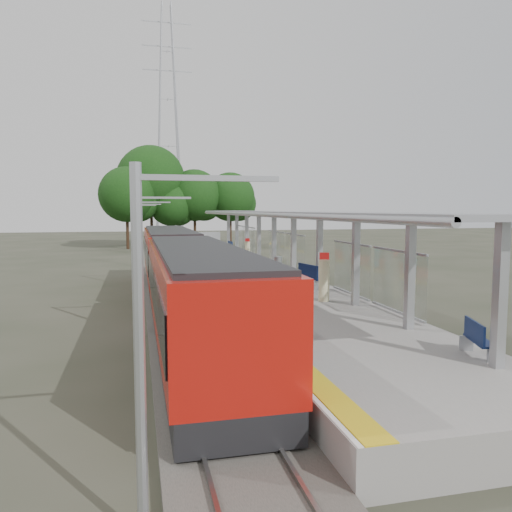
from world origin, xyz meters
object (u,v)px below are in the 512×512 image
(train, at_px, (180,270))
(bench_mid, at_px, (310,276))
(bench_far, at_px, (232,247))
(info_pillar_far, at_px, (247,251))
(info_pillar_near, at_px, (324,280))
(litter_bin, at_px, (278,265))
(bench_near, at_px, (478,338))

(train, bearing_deg, bench_mid, 0.24)
(bench_far, distance_m, info_pillar_far, 5.71)
(bench_far, bearing_deg, info_pillar_near, -92.48)
(train, height_order, litter_bin, train)
(bench_near, relative_size, bench_far, 0.89)
(bench_mid, relative_size, litter_bin, 1.80)
(bench_far, bearing_deg, bench_mid, -90.95)
(bench_mid, distance_m, bench_far, 19.12)
(bench_mid, bearing_deg, info_pillar_far, 78.43)
(bench_near, bearing_deg, train, 137.83)
(info_pillar_near, distance_m, info_pillar_far, 16.63)
(train, bearing_deg, bench_far, 72.76)
(bench_mid, bearing_deg, train, 168.13)
(bench_mid, distance_m, info_pillar_far, 13.42)
(bench_mid, bearing_deg, bench_near, -99.99)
(info_pillar_far, relative_size, litter_bin, 1.67)
(bench_near, xyz_separation_m, bench_far, (-0.67, 30.61, 0.08))
(litter_bin, bearing_deg, bench_near, -88.87)
(litter_bin, bearing_deg, bench_mid, -90.78)
(bench_near, xyz_separation_m, litter_bin, (-0.34, 17.43, 0.00))
(train, xyz_separation_m, bench_far, (5.94, 19.15, -0.48))
(bench_near, height_order, litter_bin, litter_bin)
(litter_bin, bearing_deg, bench_far, 91.43)
(bench_near, bearing_deg, litter_bin, 108.97)
(info_pillar_near, bearing_deg, info_pillar_far, 110.58)
(info_pillar_near, bearing_deg, litter_bin, 108.09)
(bench_near, xyz_separation_m, info_pillar_far, (-0.55, 24.90, 0.22))
(bench_far, xyz_separation_m, info_pillar_near, (-0.31, -22.33, 0.30))
(train, relative_size, bench_mid, 15.49)
(bench_mid, xyz_separation_m, info_pillar_near, (-0.55, -3.20, 0.25))
(info_pillar_far, bearing_deg, bench_near, -89.60)
(bench_near, distance_m, info_pillar_far, 24.91)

